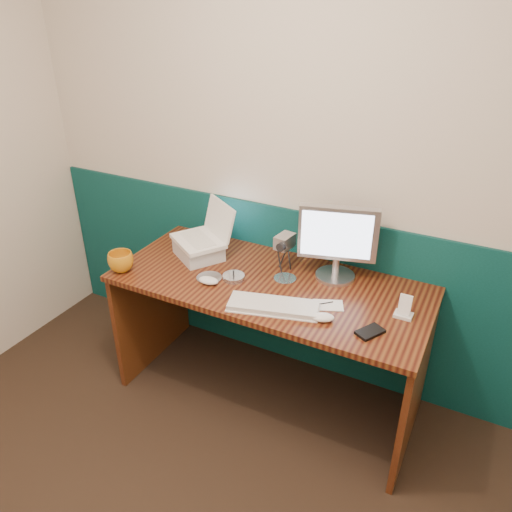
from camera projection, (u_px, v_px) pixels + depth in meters
The scene contains 19 objects.
back_wall at pixel (317, 168), 2.53m from camera, with size 3.50×0.04×2.50m, color beige.
wainscot at pixel (309, 294), 2.88m from camera, with size 3.48×0.02×1.00m, color #083634.
desk at pixel (269, 341), 2.69m from camera, with size 1.60×0.70×0.75m, color #340F09.
laptop_riser at pixel (199, 250), 2.73m from camera, with size 0.25×0.21×0.09m, color silver.
laptop at pixel (197, 223), 2.65m from camera, with size 0.29×0.22×0.24m, color white, non-canonical shape.
monitor at pixel (338, 244), 2.46m from camera, with size 0.39×0.11×0.39m, color silver, non-canonical shape.
keyboard at pixel (273, 306), 2.30m from camera, with size 0.41×0.14×0.02m, color silver.
mouse_right at pixel (322, 317), 2.21m from camera, with size 0.11×0.06×0.04m, color white.
mouse_left at pixel (208, 280), 2.49m from camera, with size 0.11×0.06×0.04m, color silver.
mug at pixel (121, 262), 2.59m from camera, with size 0.13×0.13×0.10m, color orange.
camcorder at pixel (284, 255), 2.58m from camera, with size 0.08×0.12×0.18m, color #BCBCC1, non-canonical shape.
cd_spindle at pixel (234, 277), 2.53m from camera, with size 0.11×0.11×0.02m, color #B3B9C4.
cd_loose_a at pixel (209, 277), 2.55m from camera, with size 0.13×0.13×0.00m, color #B3BAC4.
cd_loose_b at pixel (285, 278), 2.55m from camera, with size 0.12×0.12×0.00m, color silver.
pen at pixel (321, 304), 2.33m from camera, with size 0.01×0.01×0.13m, color black.
papers at pixel (328, 305), 2.33m from camera, with size 0.14×0.09×0.00m, color white.
dock at pixel (403, 315), 2.25m from camera, with size 0.08×0.06×0.02m, color silver.
music_player at pixel (405, 305), 2.22m from camera, with size 0.06×0.01×0.10m, color white.
pda at pixel (370, 332), 2.14m from camera, with size 0.07×0.12×0.01m, color black.
Camera 1 is at (0.84, -0.57, 2.06)m, focal length 35.00 mm.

